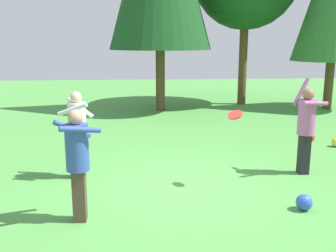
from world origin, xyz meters
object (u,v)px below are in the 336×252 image
object	(u,v)px
person_thrower	(306,123)
frisbee	(235,115)
ball_red	(310,137)
ball_blue	(304,202)
person_catcher	(78,156)
person_bystander	(77,127)
ball_yellow	(336,142)

from	to	relation	value
person_thrower	frisbee	distance (m)	1.73
ball_red	ball_blue	bearing A→B (deg)	-114.90
person_catcher	person_bystander	xyz separation A→B (m)	(-0.29, 1.91, 0.01)
person_thrower	person_bystander	size ratio (longest dim) A/B	1.12
person_thrower	person_catcher	world-z (taller)	person_thrower
person_thrower	frisbee	world-z (taller)	person_thrower
ball_red	frisbee	bearing A→B (deg)	-132.75
ball_yellow	ball_red	world-z (taller)	ball_yellow
ball_yellow	person_thrower	bearing A→B (deg)	-131.45
frisbee	ball_blue	size ratio (longest dim) A/B	1.41
person_catcher	frisbee	xyz separation A→B (m)	(2.62, 1.23, 0.34)
ball_yellow	ball_red	xyz separation A→B (m)	(-0.42, 0.59, -0.00)
frisbee	ball_yellow	xyz separation A→B (m)	(3.27, 2.50, -1.24)
ball_red	ball_yellow	bearing A→B (deg)	-54.15
frisbee	ball_blue	world-z (taller)	frisbee
person_catcher	frisbee	distance (m)	2.92
person_bystander	ball_yellow	distance (m)	6.51
person_catcher	ball_red	world-z (taller)	person_catcher
ball_red	ball_blue	distance (m)	4.65
person_catcher	person_bystander	bearing A→B (deg)	73.38
person_catcher	person_thrower	bearing A→B (deg)	-1.69
ball_blue	person_bystander	bearing A→B (deg)	154.55
frisbee	ball_yellow	size ratio (longest dim) A/B	1.58
person_bystander	person_catcher	bearing A→B (deg)	-68.31
person_bystander	frisbee	world-z (taller)	person_bystander
ball_yellow	ball_blue	xyz separation A→B (m)	(-2.38, -3.63, 0.01)
person_catcher	person_bystander	world-z (taller)	person_bystander
person_thrower	ball_blue	size ratio (longest dim) A/B	7.35
ball_yellow	person_catcher	bearing A→B (deg)	-147.68
ball_red	person_thrower	bearing A→B (deg)	-116.79
ball_red	person_bystander	bearing A→B (deg)	-157.34
person_catcher	ball_red	distance (m)	7.03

